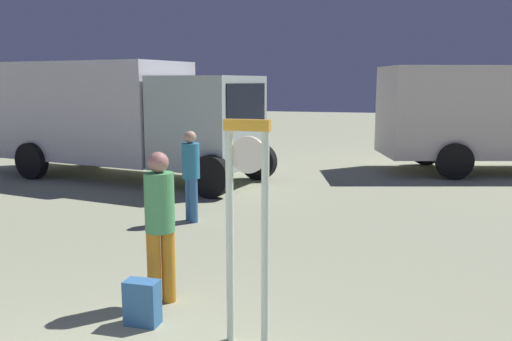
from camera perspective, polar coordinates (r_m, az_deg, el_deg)
name	(u,v)px	position (r m, az deg, el deg)	size (l,w,h in m)	color
standing_clock	(247,213)	(4.83, -0.92, -4.49)	(0.42, 0.11, 2.08)	white
person_near_clock	(160,220)	(5.89, -10.14, -5.17)	(0.32, 0.32, 1.67)	orange
backpack	(143,303)	(5.64, -11.92, -13.54)	(0.34, 0.24, 0.46)	teal
person_distant	(191,171)	(9.27, -6.90, -0.10)	(0.30, 0.30, 1.57)	teal
box_truck_near	(117,114)	(13.98, -14.50, 5.83)	(7.52, 3.73, 2.88)	silver
box_truck_far	(510,114)	(15.85, 25.35, 5.46)	(7.55, 4.19, 2.79)	beige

